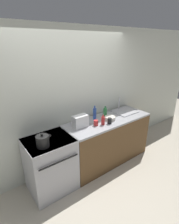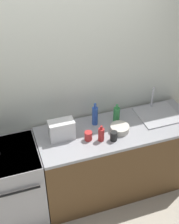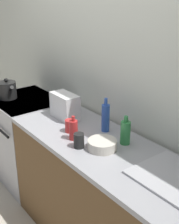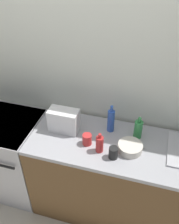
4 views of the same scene
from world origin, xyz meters
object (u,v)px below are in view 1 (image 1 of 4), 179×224
bottle_blue (95,114)px  bottle_red (103,121)px  stove (51,164)px  toaster (80,121)px  cup_red (96,123)px  kettle (43,141)px  bowl (110,118)px  bottle_green (105,112)px  cup_black (110,121)px

bottle_blue → bottle_red: size_ratio=1.46×
stove → toaster: toaster is taller
toaster → cup_red: (0.25, -0.12, -0.06)m
bottle_blue → kettle: bearing=-165.8°
bottle_red → bowl: size_ratio=0.91×
kettle → bottle_blue: bearing=14.2°
bottle_green → cup_black: bearing=-117.5°
cup_black → bottle_blue: bearing=106.2°
bottle_green → bottle_red: 0.38m
toaster → cup_red: toaster is taller
kettle → bottle_green: (1.43, 0.28, 0.00)m
stove → kettle: bearing=-136.7°
toaster → bottle_blue: bearing=15.1°
bottle_blue → cup_red: 0.28m
kettle → cup_black: size_ratio=2.16×
stove → bottle_red: size_ratio=4.98×
bottle_green → bottle_blue: (-0.25, 0.02, 0.02)m
toaster → bottle_blue: size_ratio=0.99×
stove → toaster: bearing=5.9°
cup_black → cup_red: (-0.25, 0.09, -0.00)m
bowl → bottle_blue: bearing=135.9°
stove → cup_black: (1.15, -0.14, 0.51)m
bottle_red → bowl: bearing=17.3°
kettle → bottle_blue: 1.22m
cup_red → stove: bearing=176.7°
bottle_green → bottle_blue: bearing=174.9°
stove → bottle_blue: bearing=9.6°
stove → toaster: 0.86m
bottle_green → cup_black: 0.34m
toaster → bottle_blue: 0.42m
bottle_green → bottle_blue: bottle_blue is taller
bottle_green → bowl: (-0.04, -0.18, -0.06)m
toaster → bottle_green: same height
kettle → toaster: (0.77, 0.19, 0.02)m
kettle → cup_black: kettle is taller
bottle_red → cup_red: 0.14m
toaster → bowl: toaster is taller
cup_red → bowl: bearing=3.6°
toaster → bottle_green: bearing=7.7°
kettle → bottle_blue: (1.18, 0.30, 0.03)m
toaster → bowl: (0.62, -0.10, -0.07)m
bottle_green → bowl: bottle_green is taller
stove → bottle_red: bottle_red is taller
bottle_red → kettle: bearing=-179.1°
kettle → toaster: bearing=13.7°
bottle_blue → bottle_red: bearing=-96.4°
bowl → cup_red: bearing=-176.4°
toaster → cup_black: 0.55m
stove → kettle: size_ratio=4.05×
toaster → cup_red: size_ratio=2.70×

